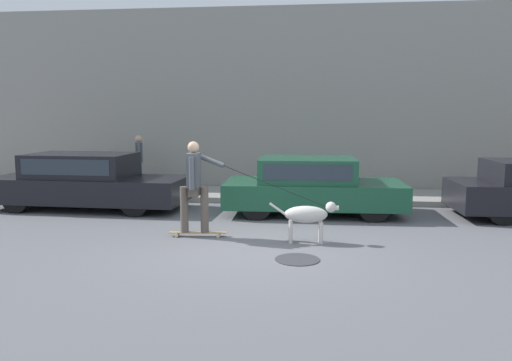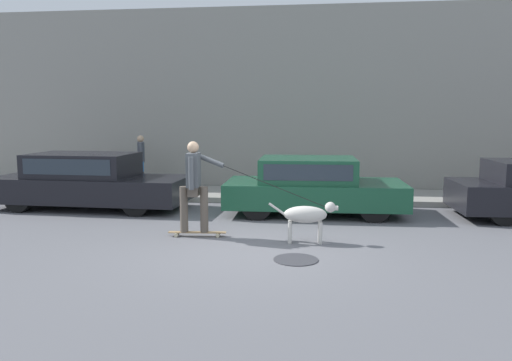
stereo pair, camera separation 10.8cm
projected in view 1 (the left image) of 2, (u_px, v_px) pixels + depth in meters
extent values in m
plane|color=slate|center=(253.00, 249.00, 8.29)|extent=(36.00, 36.00, 0.00)
cube|color=gray|center=(279.00, 101.00, 14.39)|extent=(32.00, 0.30, 5.27)
cube|color=gray|center=(276.00, 195.00, 13.52)|extent=(30.00, 2.10, 0.14)
cylinder|color=black|center=(157.00, 192.00, 12.36)|extent=(0.63, 0.22, 0.63)
cylinder|color=black|center=(135.00, 203.00, 10.95)|extent=(0.63, 0.22, 0.63)
cylinder|color=black|center=(51.00, 190.00, 12.78)|extent=(0.63, 0.22, 0.63)
cylinder|color=black|center=(16.00, 199.00, 11.36)|extent=(0.63, 0.22, 0.63)
cube|color=black|center=(90.00, 189.00, 11.84)|extent=(4.64, 1.85, 0.58)
cube|color=black|center=(81.00, 165.00, 11.80)|extent=(2.44, 1.60, 0.55)
cube|color=#28333D|center=(64.00, 167.00, 11.04)|extent=(2.10, 0.09, 0.35)
cylinder|color=black|center=(364.00, 194.00, 11.96)|extent=(0.67, 0.22, 0.67)
cylinder|color=black|center=(374.00, 206.00, 10.38)|extent=(0.67, 0.22, 0.67)
cylinder|color=black|center=(262.00, 193.00, 12.18)|extent=(0.67, 0.22, 0.67)
cylinder|color=black|center=(256.00, 204.00, 10.59)|extent=(0.67, 0.22, 0.67)
cube|color=#194C33|center=(314.00, 193.00, 11.26)|extent=(4.01, 1.94, 0.54)
cube|color=#194C33|center=(307.00, 170.00, 11.21)|extent=(2.15, 1.71, 0.53)
cube|color=#28333D|center=(308.00, 173.00, 10.38)|extent=(1.86, 0.06, 0.34)
cylinder|color=black|center=(477.00, 198.00, 11.55)|extent=(0.63, 0.22, 0.62)
cylinder|color=black|center=(503.00, 210.00, 10.11)|extent=(0.63, 0.22, 0.62)
cylinder|color=beige|center=(320.00, 231.00, 8.79)|extent=(0.07, 0.07, 0.38)
cylinder|color=beige|center=(321.00, 233.00, 8.63)|extent=(0.07, 0.07, 0.38)
cylinder|color=beige|center=(291.00, 231.00, 8.82)|extent=(0.07, 0.07, 0.38)
cylinder|color=beige|center=(291.00, 233.00, 8.66)|extent=(0.07, 0.07, 0.38)
ellipsoid|color=beige|center=(306.00, 214.00, 8.69)|extent=(0.76, 0.34, 0.30)
sphere|color=beige|center=(331.00, 207.00, 8.64)|extent=(0.19, 0.19, 0.19)
cylinder|color=beige|center=(336.00, 208.00, 8.64)|extent=(0.11, 0.09, 0.08)
cylinder|color=beige|center=(278.00, 209.00, 8.70)|extent=(0.30, 0.06, 0.23)
cylinder|color=beige|center=(219.00, 234.00, 9.23)|extent=(0.07, 0.04, 0.07)
cylinder|color=beige|center=(218.00, 236.00, 9.08)|extent=(0.07, 0.04, 0.07)
cylinder|color=beige|center=(178.00, 234.00, 9.25)|extent=(0.07, 0.04, 0.07)
cylinder|color=beige|center=(176.00, 236.00, 9.11)|extent=(0.07, 0.04, 0.07)
cube|color=#A88456|center=(198.00, 232.00, 9.16)|extent=(1.07, 0.21, 0.02)
cylinder|color=brown|center=(205.00, 210.00, 9.10)|extent=(0.15, 0.15, 0.84)
cylinder|color=brown|center=(184.00, 209.00, 9.12)|extent=(0.15, 0.15, 0.84)
cube|color=brown|center=(194.00, 191.00, 9.07)|extent=(0.21, 0.34, 0.17)
cube|color=#4C5156|center=(194.00, 170.00, 9.01)|extent=(0.24, 0.44, 0.61)
sphere|color=tan|center=(193.00, 147.00, 8.96)|extent=(0.21, 0.21, 0.21)
cylinder|color=#4C5156|center=(192.00, 173.00, 8.76)|extent=(0.09, 0.09, 0.58)
cylinder|color=#4C5156|center=(210.00, 160.00, 9.17)|extent=(0.59, 0.19, 0.28)
cylinder|color=black|center=(276.00, 187.00, 8.88)|extent=(1.95, 0.35, 0.70)
cylinder|color=#28282D|center=(140.00, 176.00, 14.04)|extent=(0.13, 0.13, 0.76)
cylinder|color=#28282D|center=(139.00, 175.00, 14.18)|extent=(0.13, 0.13, 0.76)
cube|color=#424751|center=(139.00, 152.00, 14.02)|extent=(0.31, 0.41, 0.56)
cylinder|color=#424751|center=(139.00, 152.00, 13.81)|extent=(0.08, 0.08, 0.53)
cylinder|color=#424751|center=(138.00, 151.00, 14.23)|extent=(0.08, 0.08, 0.53)
sphere|color=tan|center=(138.00, 139.00, 13.97)|extent=(0.19, 0.19, 0.19)
cube|color=#1E569E|center=(140.00, 167.00, 13.86)|extent=(0.19, 0.27, 0.28)
cylinder|color=#38383D|center=(297.00, 259.00, 7.70)|extent=(0.69, 0.69, 0.01)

